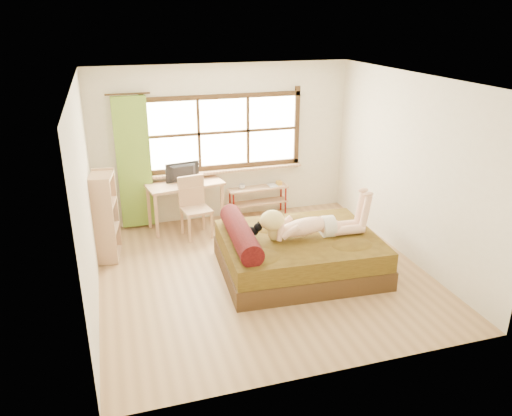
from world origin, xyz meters
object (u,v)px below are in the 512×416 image
object	(u,v)px
kitten	(248,231)
chair	(194,203)
pipe_shelf	(259,195)
woman	(312,215)
bed	(295,252)
desk	(185,189)
bookshelf	(105,216)

from	to	relation	value
kitten	chair	distance (m)	1.67
kitten	pipe_shelf	xyz separation A→B (m)	(0.78, 2.07, -0.28)
woman	bed	bearing A→B (deg)	168.61
woman	pipe_shelf	xyz separation A→B (m)	(-0.09, 2.22, -0.47)
woman	desk	xyz separation A→B (m)	(-1.43, 2.10, -0.18)
woman	kitten	bearing A→B (deg)	173.39
desk	chair	size ratio (longest dim) A/B	1.36
kitten	pipe_shelf	bearing A→B (deg)	72.47
desk	chair	distance (m)	0.39
bed	kitten	distance (m)	0.77
bed	kitten	xyz separation A→B (m)	(-0.67, 0.10, 0.38)
bed	woman	xyz separation A→B (m)	(0.20, -0.05, 0.58)
desk	pipe_shelf	distance (m)	1.38
pipe_shelf	bookshelf	xyz separation A→B (m)	(-2.66, -0.95, 0.27)
chair	bookshelf	bearing A→B (deg)	-171.36
woman	bookshelf	distance (m)	3.04
kitten	woman	bearing A→B (deg)	-6.61
chair	woman	bearing A→B (deg)	-62.16
desk	bookshelf	bearing A→B (deg)	-157.68
bed	chair	bearing A→B (deg)	127.21
bed	chair	distance (m)	2.06
kitten	pipe_shelf	size ratio (longest dim) A/B	0.30
bookshelf	pipe_shelf	bearing A→B (deg)	28.07
bed	desk	distance (m)	2.42
bed	bookshelf	bearing A→B (deg)	157.54
woman	desk	world-z (taller)	woman
desk	pipe_shelf	bearing A→B (deg)	-4.70
bed	kitten	world-z (taller)	bed
kitten	bed	bearing A→B (deg)	-5.12
woman	chair	distance (m)	2.22
bed	pipe_shelf	bearing A→B (deg)	90.06
bookshelf	chair	bearing A→B (deg)	26.90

